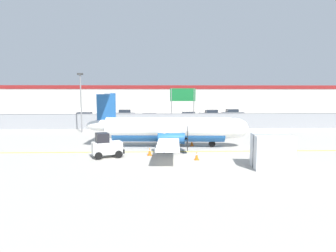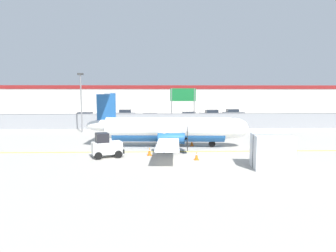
{
  "view_description": "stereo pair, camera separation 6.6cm",
  "coord_description": "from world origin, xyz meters",
  "px_view_note": "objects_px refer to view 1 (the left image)",
  "views": [
    {
      "loc": [
        -1.59,
        -22.52,
        4.91
      ],
      "look_at": [
        -0.6,
        5.2,
        1.8
      ],
      "focal_mm": 32.0,
      "sensor_mm": 36.0,
      "label": 1
    },
    {
      "loc": [
        -1.52,
        -22.52,
        4.91
      ],
      "look_at": [
        -0.6,
        5.2,
        1.8
      ],
      "focal_mm": 32.0,
      "sensor_mm": 36.0,
      "label": 2
    }
  ],
  "objects_px": {
    "cargo_container": "(272,151)",
    "parked_car_4": "(211,114)",
    "traffic_cone_far_left": "(192,143)",
    "parked_car_2": "(149,118)",
    "parked_car_3": "(188,117)",
    "apron_light_pole": "(81,97)",
    "baggage_tug": "(106,146)",
    "traffic_cone_near_left": "(150,151)",
    "parked_car_0": "(84,117)",
    "parked_car_5": "(233,113)",
    "ground_crew_worker": "(164,141)",
    "commuter_airplane": "(171,129)",
    "traffic_cone_near_right": "(197,156)",
    "highway_sign": "(183,98)",
    "parked_car_1": "(124,114)"
  },
  "relations": [
    {
      "from": "parked_car_3",
      "to": "apron_light_pole",
      "type": "distance_m",
      "value": 19.6
    },
    {
      "from": "traffic_cone_far_left",
      "to": "apron_light_pole",
      "type": "xyz_separation_m",
      "value": [
        -12.57,
        10.14,
        3.99
      ]
    },
    {
      "from": "traffic_cone_far_left",
      "to": "parked_car_0",
      "type": "distance_m",
      "value": 27.25
    },
    {
      "from": "ground_crew_worker",
      "to": "traffic_cone_far_left",
      "type": "bearing_deg",
      "value": -135.16
    },
    {
      "from": "traffic_cone_near_right",
      "to": "parked_car_3",
      "type": "distance_m",
      "value": 28.73
    },
    {
      "from": "parked_car_5",
      "to": "apron_light_pole",
      "type": "xyz_separation_m",
      "value": [
        -24.13,
        -20.71,
        3.41
      ]
    },
    {
      "from": "baggage_tug",
      "to": "traffic_cone_far_left",
      "type": "height_order",
      "value": "baggage_tug"
    },
    {
      "from": "traffic_cone_near_left",
      "to": "parked_car_3",
      "type": "distance_m",
      "value": 27.54
    },
    {
      "from": "parked_car_1",
      "to": "apron_light_pole",
      "type": "distance_m",
      "value": 20.04
    },
    {
      "from": "ground_crew_worker",
      "to": "parked_car_3",
      "type": "bearing_deg",
      "value": -104.19
    },
    {
      "from": "parked_car_2",
      "to": "highway_sign",
      "type": "height_order",
      "value": "highway_sign"
    },
    {
      "from": "commuter_airplane",
      "to": "parked_car_3",
      "type": "distance_m",
      "value": 23.66
    },
    {
      "from": "baggage_tug",
      "to": "traffic_cone_near_right",
      "type": "distance_m",
      "value": 6.86
    },
    {
      "from": "baggage_tug",
      "to": "highway_sign",
      "type": "distance_m",
      "value": 21.27
    },
    {
      "from": "ground_crew_worker",
      "to": "apron_light_pole",
      "type": "height_order",
      "value": "apron_light_pole"
    },
    {
      "from": "traffic_cone_near_right",
      "to": "parked_car_0",
      "type": "bearing_deg",
      "value": 117.92
    },
    {
      "from": "ground_crew_worker",
      "to": "apron_light_pole",
      "type": "relative_size",
      "value": 0.23
    },
    {
      "from": "ground_crew_worker",
      "to": "traffic_cone_near_right",
      "type": "relative_size",
      "value": 2.66
    },
    {
      "from": "traffic_cone_near_right",
      "to": "traffic_cone_far_left",
      "type": "bearing_deg",
      "value": 86.99
    },
    {
      "from": "traffic_cone_far_left",
      "to": "parked_car_5",
      "type": "bearing_deg",
      "value": 69.46
    },
    {
      "from": "ground_crew_worker",
      "to": "highway_sign",
      "type": "relative_size",
      "value": 0.31
    },
    {
      "from": "traffic_cone_near_right",
      "to": "parked_car_3",
      "type": "height_order",
      "value": "parked_car_3"
    },
    {
      "from": "commuter_airplane",
      "to": "parked_car_4",
      "type": "distance_m",
      "value": 30.44
    },
    {
      "from": "traffic_cone_near_right",
      "to": "ground_crew_worker",
      "type": "bearing_deg",
      "value": 130.73
    },
    {
      "from": "traffic_cone_near_left",
      "to": "apron_light_pole",
      "type": "relative_size",
      "value": 0.09
    },
    {
      "from": "traffic_cone_far_left",
      "to": "apron_light_pole",
      "type": "distance_m",
      "value": 16.64
    },
    {
      "from": "ground_crew_worker",
      "to": "traffic_cone_near_left",
      "type": "height_order",
      "value": "ground_crew_worker"
    },
    {
      "from": "commuter_airplane",
      "to": "traffic_cone_near_left",
      "type": "height_order",
      "value": "commuter_airplane"
    },
    {
      "from": "parked_car_0",
      "to": "parked_car_1",
      "type": "bearing_deg",
      "value": -126.45
    },
    {
      "from": "cargo_container",
      "to": "parked_car_4",
      "type": "height_order",
      "value": "cargo_container"
    },
    {
      "from": "cargo_container",
      "to": "parked_car_4",
      "type": "distance_m",
      "value": 37.07
    },
    {
      "from": "parked_car_0",
      "to": "parked_car_5",
      "type": "bearing_deg",
      "value": -159.91
    },
    {
      "from": "commuter_airplane",
      "to": "parked_car_2",
      "type": "relative_size",
      "value": 3.78
    },
    {
      "from": "commuter_airplane",
      "to": "traffic_cone_near_right",
      "type": "xyz_separation_m",
      "value": [
        1.62,
        -5.3,
        -1.29
      ]
    },
    {
      "from": "baggage_tug",
      "to": "apron_light_pole",
      "type": "bearing_deg",
      "value": 89.97
    },
    {
      "from": "parked_car_0",
      "to": "traffic_cone_near_left",
      "type": "bearing_deg",
      "value": 116.33
    },
    {
      "from": "traffic_cone_far_left",
      "to": "parked_car_5",
      "type": "height_order",
      "value": "parked_car_5"
    },
    {
      "from": "parked_car_3",
      "to": "parked_car_4",
      "type": "relative_size",
      "value": 0.98
    },
    {
      "from": "apron_light_pole",
      "to": "traffic_cone_far_left",
      "type": "bearing_deg",
      "value": -38.88
    },
    {
      "from": "ground_crew_worker",
      "to": "highway_sign",
      "type": "bearing_deg",
      "value": -103.78
    },
    {
      "from": "commuter_airplane",
      "to": "cargo_container",
      "type": "relative_size",
      "value": 6.21
    },
    {
      "from": "apron_light_pole",
      "to": "parked_car_2",
      "type": "bearing_deg",
      "value": 51.43
    },
    {
      "from": "traffic_cone_near_left",
      "to": "parked_car_2",
      "type": "relative_size",
      "value": 0.15
    },
    {
      "from": "traffic_cone_far_left",
      "to": "apron_light_pole",
      "type": "bearing_deg",
      "value": 141.12
    },
    {
      "from": "cargo_container",
      "to": "traffic_cone_far_left",
      "type": "bearing_deg",
      "value": 122.96
    },
    {
      "from": "parked_car_2",
      "to": "ground_crew_worker",
      "type": "bearing_deg",
      "value": 93.03
    },
    {
      "from": "traffic_cone_far_left",
      "to": "parked_car_2",
      "type": "bearing_deg",
      "value": 102.65
    },
    {
      "from": "commuter_airplane",
      "to": "ground_crew_worker",
      "type": "xyz_separation_m",
      "value": [
        -0.71,
        -2.6,
        -0.65
      ]
    },
    {
      "from": "highway_sign",
      "to": "commuter_airplane",
      "type": "bearing_deg",
      "value": -98.55
    },
    {
      "from": "parked_car_2",
      "to": "baggage_tug",
      "type": "bearing_deg",
      "value": 82.56
    }
  ]
}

